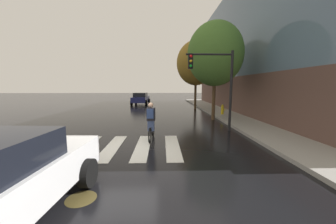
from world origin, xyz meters
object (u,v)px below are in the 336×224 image
(street_tree_near, at_px, (215,54))
(traffic_light_near, at_px, (216,77))
(manhole_cover, at_px, (81,199))
(fire_hydrant, at_px, (222,110))
(street_tree_mid, at_px, (196,63))
(cyclist, at_px, (151,122))
(sedan_mid, at_px, (141,98))

(street_tree_near, bearing_deg, traffic_light_near, -104.08)
(manhole_cover, height_order, fire_hydrant, fire_hydrant)
(manhole_cover, xyz_separation_m, street_tree_mid, (5.19, 15.86, 4.70))
(street_tree_near, bearing_deg, street_tree_mid, 91.71)
(manhole_cover, distance_m, street_tree_near, 11.82)
(fire_hydrant, bearing_deg, cyclist, -128.27)
(traffic_light_near, distance_m, street_tree_mid, 9.93)
(sedan_mid, relative_size, fire_hydrant, 5.80)
(cyclist, relative_size, fire_hydrant, 2.19)
(sedan_mid, bearing_deg, street_tree_near, -61.37)
(manhole_cover, height_order, street_tree_near, street_tree_near)
(manhole_cover, distance_m, fire_hydrant, 12.87)
(traffic_light_near, bearing_deg, sedan_mid, 110.30)
(street_tree_near, bearing_deg, sedan_mid, 118.63)
(cyclist, relative_size, street_tree_near, 0.25)
(sedan_mid, bearing_deg, traffic_light_near, -69.70)
(sedan_mid, relative_size, street_tree_near, 0.67)
(sedan_mid, distance_m, street_tree_mid, 9.24)
(sedan_mid, bearing_deg, cyclist, -82.11)
(traffic_light_near, bearing_deg, street_tree_near, 75.92)
(sedan_mid, relative_size, cyclist, 2.65)
(fire_hydrant, distance_m, street_tree_mid, 6.50)
(sedan_mid, height_order, street_tree_mid, street_tree_mid)
(traffic_light_near, bearing_deg, street_tree_mid, 86.15)
(cyclist, xyz_separation_m, fire_hydrant, (5.30, 6.72, -0.31))
(manhole_cover, bearing_deg, street_tree_mid, 71.88)
(fire_hydrant, bearing_deg, manhole_cover, -120.62)
(cyclist, distance_m, street_tree_mid, 12.77)
(traffic_light_near, relative_size, street_tree_near, 0.62)
(manhole_cover, xyz_separation_m, fire_hydrant, (6.55, 11.06, 0.53))
(traffic_light_near, relative_size, street_tree_mid, 0.60)
(manhole_cover, height_order, cyclist, cyclist)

